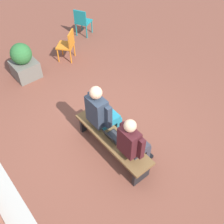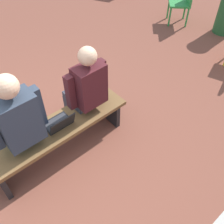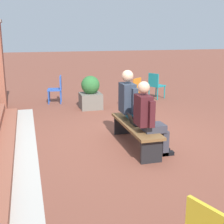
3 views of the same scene
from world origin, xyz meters
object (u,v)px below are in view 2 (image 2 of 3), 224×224
Objects in this scene: bench at (59,132)px; laptop at (59,123)px; plastic_chair_far_right at (184,0)px; person_student at (85,89)px; person_adult at (17,123)px.

laptop is (-0.03, 0.01, 0.15)m from bench.
person_student is at bearing 18.17° from plastic_chair_far_right.
person_adult reaches higher than plastic_chair_far_right.
bench is 5.62× the size of laptop.
plastic_chair_far_right is at bearing -165.46° from person_adult.
bench is 0.60m from person_student.
laptop is at bearing 17.23° from plastic_chair_far_right.
bench is at bearing -22.91° from laptop.
bench is at bearing 7.94° from person_student.
person_student is 0.87m from person_adult.
bench is 1.35× the size of person_student.
person_adult is 4.44× the size of laptop.
person_adult is (0.87, -0.01, 0.04)m from person_student.
bench is 1.27× the size of person_adult.
person_student is 0.94× the size of person_adult.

